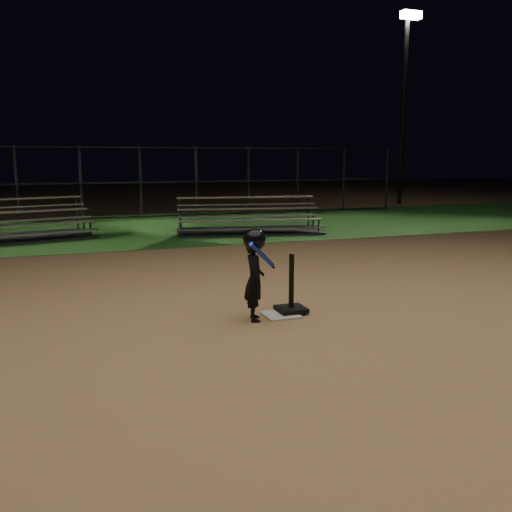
{
  "coord_description": "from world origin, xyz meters",
  "views": [
    {
      "loc": [
        -2.73,
        -6.62,
        2.1
      ],
      "look_at": [
        0.0,
        1.0,
        0.65
      ],
      "focal_mm": 38.62,
      "sensor_mm": 36.0,
      "label": 1
    }
  ],
  "objects_px": {
    "bleacher_left": "(4,232)",
    "bleacher_right": "(249,225)",
    "child_batter": "(255,272)",
    "light_pole_right": "(405,93)",
    "home_plate": "(281,315)",
    "batting_tee": "(291,301)"
  },
  "relations": [
    {
      "from": "bleacher_left",
      "to": "bleacher_right",
      "type": "height_order",
      "value": "bleacher_left"
    },
    {
      "from": "child_batter",
      "to": "light_pole_right",
      "type": "bearing_deg",
      "value": -27.93
    },
    {
      "from": "home_plate",
      "to": "bleacher_left",
      "type": "distance_m",
      "value": 9.62
    },
    {
      "from": "batting_tee",
      "to": "bleacher_left",
      "type": "xyz_separation_m",
      "value": [
        -4.28,
        8.62,
        0.04
      ]
    },
    {
      "from": "child_batter",
      "to": "light_pole_right",
      "type": "height_order",
      "value": "light_pole_right"
    },
    {
      "from": "batting_tee",
      "to": "bleacher_right",
      "type": "distance_m",
      "value": 8.31
    },
    {
      "from": "batting_tee",
      "to": "light_pole_right",
      "type": "relative_size",
      "value": 0.1
    },
    {
      "from": "home_plate",
      "to": "child_batter",
      "type": "relative_size",
      "value": 0.37
    },
    {
      "from": "home_plate",
      "to": "batting_tee",
      "type": "distance_m",
      "value": 0.26
    },
    {
      "from": "home_plate",
      "to": "child_batter",
      "type": "distance_m",
      "value": 0.75
    },
    {
      "from": "home_plate",
      "to": "bleacher_left",
      "type": "relative_size",
      "value": 0.1
    },
    {
      "from": "child_batter",
      "to": "bleacher_right",
      "type": "relative_size",
      "value": 0.28
    },
    {
      "from": "home_plate",
      "to": "bleacher_right",
      "type": "height_order",
      "value": "bleacher_right"
    },
    {
      "from": "bleacher_right",
      "to": "light_pole_right",
      "type": "height_order",
      "value": "light_pole_right"
    },
    {
      "from": "child_batter",
      "to": "bleacher_left",
      "type": "xyz_separation_m",
      "value": [
        -3.7,
        8.76,
        -0.43
      ]
    },
    {
      "from": "child_batter",
      "to": "light_pole_right",
      "type": "xyz_separation_m",
      "value": [
        12.4,
        15.01,
        4.31
      ]
    },
    {
      "from": "home_plate",
      "to": "batting_tee",
      "type": "bearing_deg",
      "value": 23.68
    },
    {
      "from": "batting_tee",
      "to": "bleacher_left",
      "type": "relative_size",
      "value": 0.17
    },
    {
      "from": "home_plate",
      "to": "light_pole_right",
      "type": "distance_m",
      "value": 19.79
    },
    {
      "from": "batting_tee",
      "to": "child_batter",
      "type": "height_order",
      "value": "child_batter"
    },
    {
      "from": "child_batter",
      "to": "bleacher_right",
      "type": "distance_m",
      "value": 8.62
    },
    {
      "from": "home_plate",
      "to": "batting_tee",
      "type": "xyz_separation_m",
      "value": [
        0.18,
        0.08,
        0.16
      ]
    }
  ]
}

